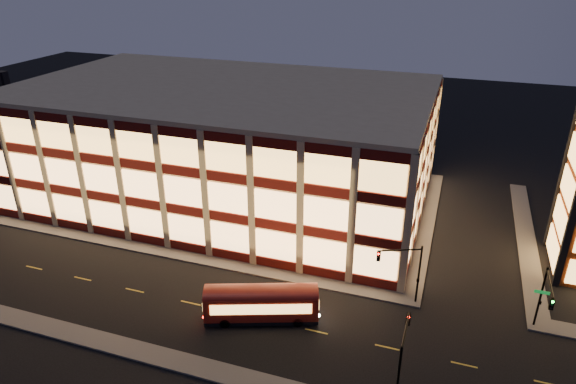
% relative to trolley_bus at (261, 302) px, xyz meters
% --- Properties ---
extents(ground, '(200.00, 200.00, 0.00)m').
position_rel_trolley_bus_xyz_m(ground, '(-10.98, 5.93, -1.84)').
color(ground, black).
rests_on(ground, ground).
extents(sidewalk_office_south, '(54.00, 2.00, 0.15)m').
position_rel_trolley_bus_xyz_m(sidewalk_office_south, '(-13.98, 6.93, -1.76)').
color(sidewalk_office_south, '#514F4C').
rests_on(sidewalk_office_south, ground).
extents(sidewalk_office_east, '(2.00, 30.00, 0.15)m').
position_rel_trolley_bus_xyz_m(sidewalk_office_east, '(12.02, 22.93, -1.76)').
color(sidewalk_office_east, '#514F4C').
rests_on(sidewalk_office_east, ground).
extents(sidewalk_tower_west, '(2.00, 30.00, 0.15)m').
position_rel_trolley_bus_xyz_m(sidewalk_tower_west, '(23.02, 22.93, -1.76)').
color(sidewalk_tower_west, '#514F4C').
rests_on(sidewalk_tower_west, ground).
extents(sidewalk_near, '(100.00, 2.00, 0.15)m').
position_rel_trolley_bus_xyz_m(sidewalk_near, '(-10.98, -7.07, -1.76)').
color(sidewalk_near, '#514F4C').
rests_on(sidewalk_near, ground).
extents(office_building, '(50.45, 30.45, 14.50)m').
position_rel_trolley_bus_xyz_m(office_building, '(-13.90, 22.84, 5.41)').
color(office_building, tan).
rests_on(office_building, ground).
extents(traffic_signal_far, '(3.79, 1.87, 6.00)m').
position_rel_trolley_bus_xyz_m(traffic_signal_far, '(11.23, 6.17, 2.28)').
color(traffic_signal_far, black).
rests_on(traffic_signal_far, ground).
extents(traffic_signal_right, '(1.20, 4.37, 6.00)m').
position_rel_trolley_bus_xyz_m(traffic_signal_right, '(22.52, 5.31, 2.27)').
color(traffic_signal_right, black).
rests_on(traffic_signal_right, ground).
extents(traffic_signal_near, '(0.32, 4.45, 6.00)m').
position_rel_trolley_bus_xyz_m(traffic_signal_near, '(12.52, -5.10, 2.29)').
color(traffic_signal_near, black).
rests_on(traffic_signal_near, ground).
extents(trolley_bus, '(10.02, 5.67, 3.31)m').
position_rel_trolley_bus_xyz_m(trolley_bus, '(0.00, 0.00, 0.00)').
color(trolley_bus, maroon).
rests_on(trolley_bus, ground).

